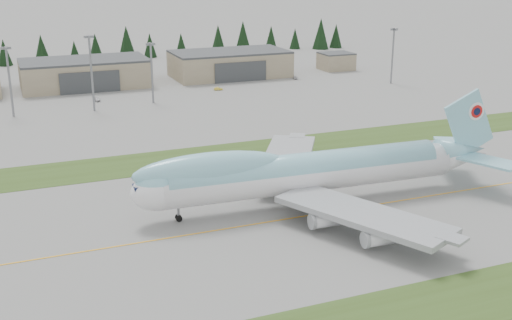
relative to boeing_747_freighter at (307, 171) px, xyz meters
name	(u,v)px	position (x,y,z in m)	size (l,w,h in m)	color
ground	(272,222)	(-10.28, -5.81, -7.15)	(7000.00, 7000.00, 0.00)	slate
grass_strip_near	(378,320)	(-10.28, -43.81, -7.15)	(400.00, 14.00, 0.08)	#344B1B
grass_strip_far	(202,157)	(-10.28, 39.19, -7.15)	(400.00, 18.00, 0.08)	#344B1B
taxiway_line_main	(272,222)	(-10.28, -5.81, -7.15)	(400.00, 0.40, 0.02)	orange
boeing_747_freighter	(307,171)	(0.00, 0.00, 0.00)	(82.04, 71.03, 21.69)	white
hangar_center	(85,73)	(-25.28, 144.08, -1.76)	(48.00, 26.60, 10.80)	gray
hangar_right	(230,64)	(34.72, 144.08, -1.76)	(48.00, 26.60, 10.80)	gray
control_shed	(336,61)	(84.72, 142.19, -3.35)	(14.00, 12.00, 7.60)	gray
floodlight_masts	(172,58)	(-0.46, 103.93, 8.53)	(146.31, 7.46, 24.66)	slate
service_vehicle_a	(97,101)	(-25.31, 115.82, -7.15)	(1.62, 4.02, 1.37)	silver
service_vehicle_b	(218,90)	(20.66, 118.04, -7.15)	(1.21, 3.44, 1.14)	gold
service_vehicle_c	(295,79)	(57.93, 128.11, -7.15)	(1.47, 3.62, 1.05)	#BCBBC0
conifer_belt	(101,46)	(-9.28, 206.34, 0.18)	(269.78, 16.19, 16.85)	black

